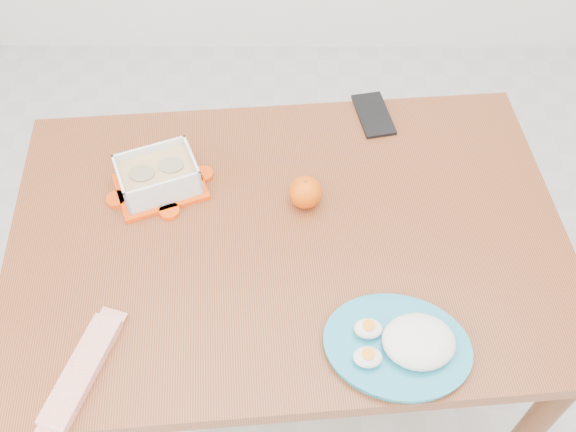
{
  "coord_description": "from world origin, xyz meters",
  "views": [
    {
      "loc": [
        -0.12,
        -0.73,
        1.91
      ],
      "look_at": [
        -0.12,
        0.12,
        0.81
      ],
      "focal_mm": 40.0,
      "sensor_mm": 36.0,
      "label": 1
    }
  ],
  "objects_px": {
    "orange_fruit": "(306,192)",
    "rice_plate": "(404,343)",
    "smartphone": "(374,115)",
    "food_container": "(158,177)",
    "dining_table": "(288,256)"
  },
  "relations": [
    {
      "from": "rice_plate",
      "to": "smartphone",
      "type": "height_order",
      "value": "rice_plate"
    },
    {
      "from": "dining_table",
      "to": "food_container",
      "type": "height_order",
      "value": "food_container"
    },
    {
      "from": "rice_plate",
      "to": "food_container",
      "type": "bearing_deg",
      "value": 152.41
    },
    {
      "from": "food_container",
      "to": "rice_plate",
      "type": "bearing_deg",
      "value": -59.87
    },
    {
      "from": "food_container",
      "to": "smartphone",
      "type": "bearing_deg",
      "value": 3.52
    },
    {
      "from": "food_container",
      "to": "rice_plate",
      "type": "distance_m",
      "value": 0.67
    },
    {
      "from": "orange_fruit",
      "to": "smartphone",
      "type": "bearing_deg",
      "value": 58.26
    },
    {
      "from": "dining_table",
      "to": "smartphone",
      "type": "bearing_deg",
      "value": 54.56
    },
    {
      "from": "food_container",
      "to": "orange_fruit",
      "type": "relative_size",
      "value": 3.2
    },
    {
      "from": "food_container",
      "to": "rice_plate",
      "type": "height_order",
      "value": "food_container"
    },
    {
      "from": "dining_table",
      "to": "orange_fruit",
      "type": "xyz_separation_m",
      "value": [
        0.04,
        0.09,
        0.13
      ]
    },
    {
      "from": "orange_fruit",
      "to": "smartphone",
      "type": "relative_size",
      "value": 0.48
    },
    {
      "from": "orange_fruit",
      "to": "smartphone",
      "type": "distance_m",
      "value": 0.34
    },
    {
      "from": "food_container",
      "to": "smartphone",
      "type": "distance_m",
      "value": 0.58
    },
    {
      "from": "orange_fruit",
      "to": "rice_plate",
      "type": "relative_size",
      "value": 0.23
    }
  ]
}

